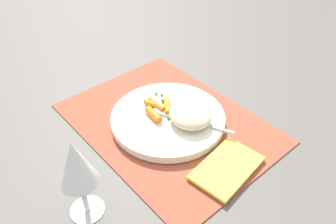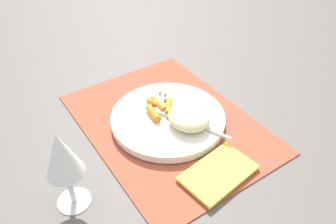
{
  "view_description": "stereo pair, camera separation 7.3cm",
  "coord_description": "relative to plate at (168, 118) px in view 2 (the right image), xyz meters",
  "views": [
    {
      "loc": [
        -0.45,
        0.39,
        0.53
      ],
      "look_at": [
        0.0,
        0.0,
        0.03
      ],
      "focal_mm": 36.31,
      "sensor_mm": 36.0,
      "label": 1
    },
    {
      "loc": [
        -0.5,
        0.33,
        0.53
      ],
      "look_at": [
        0.0,
        0.0,
        0.03
      ],
      "focal_mm": 36.31,
      "sensor_mm": 36.0,
      "label": 2
    }
  ],
  "objects": [
    {
      "name": "carrot_portion",
      "position": [
        0.03,
        0.01,
        0.02
      ],
      "size": [
        0.08,
        0.08,
        0.02
      ],
      "color": "orange",
      "rests_on": "plate"
    },
    {
      "name": "rice_mound",
      "position": [
        -0.05,
        -0.02,
        0.03
      ],
      "size": [
        0.1,
        0.09,
        0.04
      ],
      "primitive_type": "ellipsoid",
      "color": "beige",
      "rests_on": "plate"
    },
    {
      "name": "placemat",
      "position": [
        0.0,
        0.0,
        -0.01
      ],
      "size": [
        0.48,
        0.35,
        0.01
      ],
      "primitive_type": "cube",
      "color": "#9E4733",
      "rests_on": "ground_plane"
    },
    {
      "name": "pea_scatter",
      "position": [
        0.04,
        -0.0,
        0.01
      ],
      "size": [
        0.1,
        0.07,
        0.01
      ],
      "color": "#519B40",
      "rests_on": "plate"
    },
    {
      "name": "plate",
      "position": [
        0.0,
        0.0,
        0.0
      ],
      "size": [
        0.26,
        0.26,
        0.02
      ],
      "primitive_type": "cylinder",
      "color": "white",
      "rests_on": "placemat"
    },
    {
      "name": "napkin",
      "position": [
        -0.19,
        0.01,
        -0.01
      ],
      "size": [
        0.11,
        0.16,
        0.01
      ],
      "primitive_type": "cube",
      "rotation": [
        0.0,
        0.0,
        0.13
      ],
      "color": "#EAE54C",
      "rests_on": "placemat"
    },
    {
      "name": "fork",
      "position": [
        -0.04,
        -0.02,
        0.01
      ],
      "size": [
        0.18,
        0.09,
        0.01
      ],
      "color": "silver",
      "rests_on": "plate"
    },
    {
      "name": "wine_glass",
      "position": [
        -0.08,
        0.27,
        0.11
      ],
      "size": [
        0.07,
        0.07,
        0.17
      ],
      "color": "silver",
      "rests_on": "ground_plane"
    },
    {
      "name": "ground_plane",
      "position": [
        0.0,
        0.0,
        -0.02
      ],
      "size": [
        2.4,
        2.4,
        0.0
      ],
      "primitive_type": "plane",
      "color": "#565451"
    }
  ]
}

